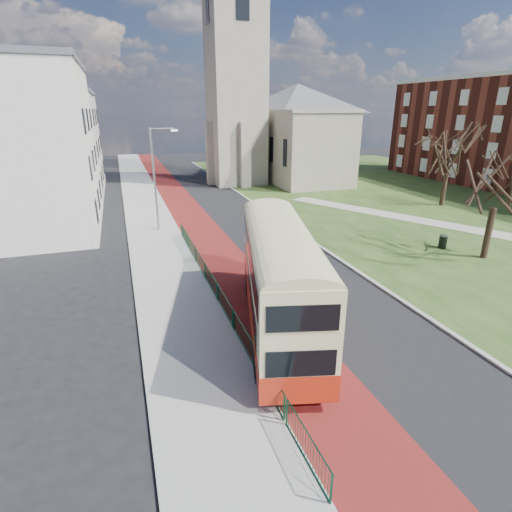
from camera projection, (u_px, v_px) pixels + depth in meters
name	position (u px, v px, depth m)	size (l,w,h in m)	color
ground	(302.00, 330.00, 18.00)	(160.00, 160.00, 0.00)	black
road_carriageway	(224.00, 219.00, 36.23)	(9.00, 120.00, 0.01)	black
bus_lane	(194.00, 222.00, 35.42)	(3.40, 120.00, 0.01)	#591414
pavement_west	(151.00, 225.00, 34.25)	(4.00, 120.00, 0.12)	gray
kerb_west	(174.00, 223.00, 34.85)	(0.25, 120.00, 0.13)	#999993
kerb_east	(264.00, 210.00, 39.37)	(0.25, 80.00, 0.13)	#999993
grass_green	(428.00, 197.00, 45.38)	(40.00, 80.00, 0.04)	#284318
footpath	(472.00, 230.00, 32.89)	(2.20, 36.00, 0.03)	#9E998C
pedestrian_railing	(217.00, 292.00, 20.48)	(0.07, 24.00, 1.12)	#0D3D26
gothic_church	(270.00, 78.00, 51.03)	(16.38, 18.00, 40.00)	gray
street_block_near	(22.00, 149.00, 31.10)	(10.30, 14.30, 13.00)	beige
street_block_far	(52.00, 143.00, 45.58)	(10.30, 16.30, 11.50)	#B6AD9A
streetlamp	(156.00, 175.00, 31.11)	(2.13, 0.18, 8.00)	gray
bus	(279.00, 275.00, 17.23)	(5.34, 11.42, 4.65)	#B22410
winter_tree_near	(502.00, 166.00, 24.65)	(7.41, 7.41, 8.77)	#322219
winter_tree_far	(451.00, 148.00, 39.47)	(6.82, 6.82, 8.26)	#312318
litter_bin	(443.00, 241.00, 28.46)	(0.75, 0.75, 0.95)	black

